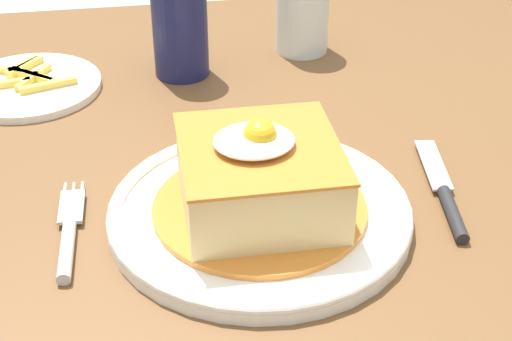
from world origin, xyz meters
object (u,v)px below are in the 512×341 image
(knife, at_px, (447,199))
(soda_can, at_px, (180,26))
(main_plate, at_px, (260,211))
(drinking_glass, at_px, (302,17))
(fork, at_px, (68,236))
(side_plate_fries, at_px, (28,85))

(knife, height_order, soda_can, soda_can)
(main_plate, relative_size, drinking_glass, 2.59)
(fork, xyz_separation_m, drinking_glass, (0.28, 0.36, 0.04))
(soda_can, relative_size, side_plate_fries, 0.73)
(soda_can, xyz_separation_m, drinking_glass, (0.16, 0.04, -0.02))
(fork, relative_size, side_plate_fries, 0.83)
(knife, distance_m, soda_can, 0.39)
(main_plate, relative_size, soda_can, 2.19)
(drinking_glass, xyz_separation_m, side_plate_fries, (-0.34, -0.06, -0.04))
(knife, xyz_separation_m, side_plate_fries, (-0.40, 0.30, -0.00))
(main_plate, bearing_deg, knife, -1.58)
(drinking_glass, relative_size, side_plate_fries, 0.62)
(soda_can, distance_m, drinking_glass, 0.17)
(knife, height_order, drinking_glass, drinking_glass)
(knife, distance_m, drinking_glass, 0.37)
(drinking_glass, bearing_deg, soda_can, -164.37)
(main_plate, xyz_separation_m, fork, (-0.17, -0.00, -0.00))
(fork, bearing_deg, soda_can, 68.37)
(knife, relative_size, drinking_glass, 1.58)
(knife, distance_m, side_plate_fries, 0.50)
(knife, xyz_separation_m, drinking_glass, (-0.06, 0.36, 0.04))
(fork, distance_m, knife, 0.34)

